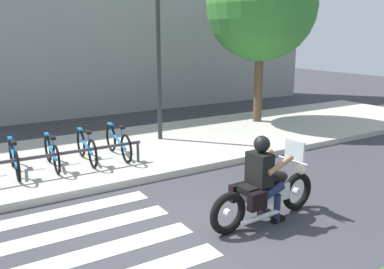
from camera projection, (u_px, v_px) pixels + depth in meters
The scene contains 15 objects.
ground_plane at pixel (178, 230), 6.43m from camera, with size 48.00×48.00×0.00m, color #38383D.
sidewalk at pixel (90, 157), 9.98m from camera, with size 24.00×4.40×0.15m, color #B7B2A8.
crosswalk_stripe_2 at pixel (102, 251), 5.80m from camera, with size 2.80×0.40×0.01m, color white.
crosswalk_stripe_3 at pixel (84, 229), 6.46m from camera, with size 2.80×0.40×0.01m, color white.
crosswalk_stripe_4 at pixel (70, 211), 7.12m from camera, with size 2.80×0.40×0.01m, color white.
motorcycle at pixel (266, 194), 6.64m from camera, with size 2.23×0.66×1.26m.
rider at pixel (263, 173), 6.51m from camera, with size 0.64×0.56×1.46m.
bicycle_2 at pixel (14, 158), 8.46m from camera, with size 0.48×1.69×0.75m.
bicycle_3 at pixel (52, 152), 8.85m from camera, with size 0.48×1.59×0.75m.
bicycle_4 at pixel (86, 147), 9.24m from camera, with size 0.48×1.63×0.78m.
bicycle_5 at pixel (118, 142), 9.62m from camera, with size 0.48×1.75×0.80m.
bike_rack at pixel (39, 158), 8.18m from camera, with size 4.40×0.07×0.49m.
street_lamp at pixel (158, 48), 10.79m from camera, with size 0.28×0.28×4.32m.
tree_near_rack at pixel (261, 6), 12.79m from camera, with size 3.47×3.47×5.58m.
building_backdrop at pixel (29, 6), 13.78m from camera, with size 24.00×1.20×7.74m, color gray.
Camera 1 is at (-2.91, -5.12, 3.00)m, focal length 38.38 mm.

